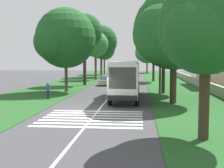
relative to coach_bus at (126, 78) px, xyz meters
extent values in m
plane|color=#424244|center=(-6.00, 1.80, -2.15)|extent=(160.00, 160.00, 0.00)
cube|color=#235623|center=(9.00, 10.00, -2.13)|extent=(120.00, 8.00, 0.04)
cube|color=#235623|center=(9.00, -6.40, -2.13)|extent=(120.00, 8.00, 0.04)
cube|color=silver|center=(9.00, 1.80, -2.14)|extent=(110.00, 0.16, 0.01)
cube|color=silver|center=(-0.03, 0.00, -0.05)|extent=(11.00, 2.50, 2.90)
cube|color=slate|center=(0.27, 0.00, 0.48)|extent=(9.68, 2.54, 0.85)
cube|color=slate|center=(-5.49, 0.00, 0.30)|extent=(0.08, 2.20, 1.74)
cube|color=#B29E19|center=(-0.03, 0.00, -1.05)|extent=(10.78, 2.53, 0.36)
cube|color=silver|center=(-0.03, 0.00, 1.49)|extent=(10.56, 2.30, 0.18)
cube|color=black|center=(-5.61, 0.00, -1.28)|extent=(0.16, 2.40, 0.40)
sphere|color=#F2EDCC|center=(-5.55, 0.80, -1.15)|extent=(0.24, 0.24, 0.24)
sphere|color=#F2EDCC|center=(-5.55, -0.81, -1.15)|extent=(0.24, 0.24, 0.24)
cylinder|color=black|center=(-3.93, 1.15, -1.60)|extent=(1.10, 0.32, 1.10)
cylinder|color=black|center=(3.47, 1.15, -1.60)|extent=(1.10, 0.32, 1.10)
cylinder|color=black|center=(-3.93, -1.15, -1.60)|extent=(1.10, 0.32, 1.10)
cylinder|color=black|center=(3.47, -1.15, -1.60)|extent=(1.10, 0.32, 1.10)
cube|color=silver|center=(-12.39, 1.80, -2.14)|extent=(0.45, 6.80, 0.01)
cube|color=silver|center=(-11.49, 1.80, -2.14)|extent=(0.45, 6.80, 0.01)
cube|color=silver|center=(-10.59, 1.80, -2.14)|extent=(0.45, 6.80, 0.01)
cube|color=silver|center=(-9.69, 1.80, -2.14)|extent=(0.45, 6.80, 0.01)
cube|color=silver|center=(-8.79, 1.80, -2.14)|extent=(0.45, 6.80, 0.01)
cube|color=silver|center=(-7.89, 1.80, -2.14)|extent=(0.45, 6.80, 0.01)
cube|color=silver|center=(-6.99, 1.80, -2.14)|extent=(0.45, 6.80, 0.01)
cube|color=#B7A893|center=(16.05, 3.81, -1.62)|extent=(4.30, 1.75, 0.70)
cube|color=slate|center=(15.95, 3.81, -0.99)|extent=(2.00, 1.61, 0.55)
cylinder|color=black|center=(14.70, 4.59, -1.83)|extent=(0.64, 0.22, 0.64)
cylinder|color=black|center=(17.40, 4.59, -1.83)|extent=(0.64, 0.22, 0.64)
cylinder|color=black|center=(14.70, 3.03, -1.83)|extent=(0.64, 0.22, 0.64)
cylinder|color=black|center=(17.40, 3.03, -1.83)|extent=(0.64, 0.22, 0.64)
cube|color=silver|center=(21.15, 3.34, -1.62)|extent=(4.30, 1.75, 0.70)
cube|color=slate|center=(21.05, 3.34, -0.99)|extent=(2.00, 1.61, 0.55)
cylinder|color=black|center=(19.80, 4.12, -1.83)|extent=(0.64, 0.22, 0.64)
cylinder|color=black|center=(22.50, 4.12, -1.83)|extent=(0.64, 0.22, 0.64)
cylinder|color=black|center=(19.80, 2.56, -1.83)|extent=(0.64, 0.22, 0.64)
cylinder|color=black|center=(22.50, 2.56, -1.83)|extent=(0.64, 0.22, 0.64)
cube|color=gold|center=(27.67, -0.13, -1.62)|extent=(4.30, 1.75, 0.70)
cube|color=slate|center=(27.57, -0.13, -0.99)|extent=(2.00, 1.61, 0.55)
cylinder|color=black|center=(26.32, 0.65, -1.83)|extent=(0.64, 0.22, 0.64)
cylinder|color=black|center=(29.02, 0.65, -1.83)|extent=(0.64, 0.22, 0.64)
cylinder|color=black|center=(26.32, -0.91, -1.83)|extent=(0.64, 0.22, 0.64)
cylinder|color=black|center=(29.02, -0.91, -1.83)|extent=(0.64, 0.22, 0.64)
cylinder|color=#4C3826|center=(46.80, 7.72, 0.35)|extent=(0.37, 0.37, 4.92)
sphere|color=#1E5623|center=(46.80, 7.72, 4.30)|extent=(5.41, 5.41, 5.41)
sphere|color=#1E5623|center=(48.42, 7.72, 3.90)|extent=(3.14, 3.14, 3.14)
sphere|color=#1E5623|center=(45.45, 8.53, 3.90)|extent=(4.04, 4.04, 4.04)
cylinder|color=brown|center=(27.06, 7.02, 0.58)|extent=(0.44, 0.44, 5.37)
sphere|color=#337A38|center=(27.06, 7.02, 4.60)|extent=(4.86, 4.86, 4.86)
sphere|color=#337A38|center=(28.52, 7.02, 4.24)|extent=(2.89, 2.89, 2.89)
sphere|color=#337A38|center=(25.85, 7.75, 4.24)|extent=(3.57, 3.57, 3.57)
cylinder|color=brown|center=(5.72, 7.39, 0.12)|extent=(0.37, 0.37, 4.45)
sphere|color=#1E5623|center=(5.72, 7.39, 4.31)|extent=(7.15, 7.15, 7.15)
sphere|color=#1E5623|center=(7.87, 7.39, 3.78)|extent=(4.03, 4.03, 4.03)
sphere|color=#1E5623|center=(3.94, 8.46, 3.78)|extent=(4.26, 4.26, 4.26)
cylinder|color=#3D2D1E|center=(15.54, 6.98, 1.18)|extent=(0.49, 0.49, 6.58)
sphere|color=#19471E|center=(15.54, 6.98, 5.94)|extent=(5.35, 5.35, 5.35)
sphere|color=#19471E|center=(17.14, 6.98, 5.54)|extent=(3.12, 3.12, 3.12)
sphere|color=#19471E|center=(14.20, 7.78, 5.54)|extent=(3.33, 3.33, 3.33)
cylinder|color=brown|center=(35.86, 7.08, 0.82)|extent=(0.49, 0.49, 5.85)
sphere|color=#19471E|center=(35.86, 7.08, 5.66)|extent=(6.94, 6.94, 6.94)
sphere|color=#19471E|center=(37.94, 7.08, 5.14)|extent=(5.11, 5.11, 5.11)
sphere|color=#19471E|center=(34.12, 8.12, 5.14)|extent=(4.82, 4.82, 4.82)
cylinder|color=#3D2D1E|center=(24.48, -3.74, 1.39)|extent=(0.41, 0.41, 6.99)
sphere|color=#1E5623|center=(24.48, -3.74, 6.79)|extent=(6.92, 6.92, 6.92)
sphere|color=#1E5623|center=(26.56, -3.74, 6.27)|extent=(4.89, 4.89, 4.89)
sphere|color=#1E5623|center=(22.75, -2.70, 6.27)|extent=(4.87, 4.87, 4.87)
cylinder|color=#3D2D1E|center=(-14.61, -4.52, 0.00)|extent=(0.51, 0.51, 4.21)
sphere|color=#1E5623|center=(-14.61, -4.52, 3.38)|extent=(4.65, 4.65, 4.65)
sphere|color=#1E5623|center=(-13.22, -4.52, 3.03)|extent=(3.29, 3.29, 3.29)
sphere|color=#1E5623|center=(-15.78, -3.82, 3.03)|extent=(2.90, 2.90, 2.90)
cylinder|color=#3D2D1E|center=(57.80, -3.32, 0.01)|extent=(0.39, 0.39, 4.23)
sphere|color=#337A38|center=(57.80, -3.32, 4.00)|extent=(6.81, 6.81, 6.81)
sphere|color=#337A38|center=(59.84, -3.32, 3.49)|extent=(3.84, 3.84, 3.84)
sphere|color=#337A38|center=(56.10, -2.30, 3.49)|extent=(4.82, 4.82, 4.82)
cylinder|color=#3D2D1E|center=(-2.48, -4.33, 0.18)|extent=(0.58, 0.58, 4.56)
sphere|color=#1E5623|center=(-2.48, -4.33, 4.41)|extent=(7.09, 7.09, 7.09)
sphere|color=#1E5623|center=(-0.35, -4.33, 3.88)|extent=(5.19, 5.19, 5.19)
sphere|color=#1E5623|center=(-4.25, -3.27, 3.88)|extent=(5.04, 5.04, 5.04)
cylinder|color=#3D2D1E|center=(5.60, -4.06, 0.54)|extent=(0.40, 0.40, 5.29)
sphere|color=#286B2D|center=(5.60, -4.06, 5.12)|extent=(7.02, 7.02, 7.02)
sphere|color=#286B2D|center=(7.71, -4.06, 4.59)|extent=(4.40, 4.40, 4.40)
sphere|color=#286B2D|center=(3.85, -3.01, 4.59)|extent=(4.22, 4.22, 4.22)
cylinder|color=#473828|center=(5.19, -3.66, 1.95)|extent=(0.24, 0.24, 8.10)
cube|color=#3D3326|center=(5.19, -3.66, 5.40)|extent=(0.12, 1.40, 0.12)
cube|color=#B2A893|center=(14.00, -9.80, -1.56)|extent=(70.00, 0.40, 1.10)
cylinder|color=#26262D|center=(-0.74, 7.61, -1.68)|extent=(0.28, 0.28, 0.85)
cylinder|color=#334C99|center=(-0.74, 7.61, -0.96)|extent=(0.34, 0.34, 0.60)
sphere|color=tan|center=(-0.74, 7.61, -0.54)|extent=(0.24, 0.24, 0.24)
camera|label=1|loc=(-29.49, -1.42, 1.82)|focal=48.35mm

